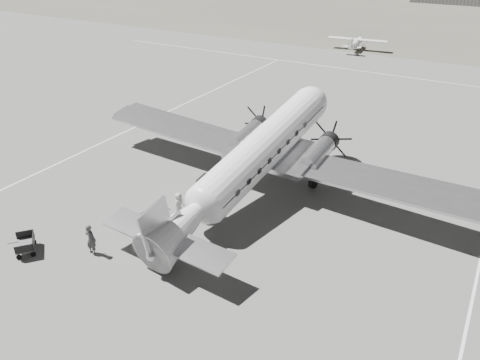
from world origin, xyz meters
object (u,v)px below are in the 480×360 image
at_px(light_plane_left, 356,44).
at_px(baggage_cart_far, 25,245).
at_px(ramp_agent, 164,211).
at_px(dc3_airliner, 255,159).
at_px(ground_crew, 91,239).
at_px(baggage_cart_near, 147,224).
at_px(passenger, 179,204).

bearing_deg(light_plane_left, baggage_cart_far, -95.73).
bearing_deg(ramp_agent, baggage_cart_far, 174.05).
height_order(dc3_airliner, ramp_agent, dc3_airliner).
bearing_deg(light_plane_left, ground_crew, -92.39).
height_order(baggage_cart_far, ground_crew, ground_crew).
xyz_separation_m(light_plane_left, baggage_cart_near, (4.55, -54.22, -0.52)).
height_order(light_plane_left, baggage_cart_near, light_plane_left).
height_order(ramp_agent, passenger, ramp_agent).
bearing_deg(baggage_cart_far, light_plane_left, 129.86).
height_order(baggage_cart_near, passenger, passenger).
distance_m(baggage_cart_near, ground_crew, 3.58).
height_order(baggage_cart_near, baggage_cart_far, baggage_cart_far).
bearing_deg(light_plane_left, dc3_airliner, -85.93).
xyz_separation_m(baggage_cart_far, ground_crew, (3.36, 1.79, 0.47)).
relative_size(baggage_cart_near, passenger, 0.95).
relative_size(baggage_cart_near, ramp_agent, 0.81).
height_order(dc3_airliner, baggage_cart_far, dc3_airliner).
xyz_separation_m(light_plane_left, passenger, (5.17, -51.84, -0.16)).
bearing_deg(ground_crew, light_plane_left, -89.14).
distance_m(light_plane_left, passenger, 52.10).
relative_size(dc3_airliner, ramp_agent, 16.18).
height_order(light_plane_left, ground_crew, light_plane_left).
relative_size(baggage_cart_far, ground_crew, 0.88).
distance_m(ground_crew, ramp_agent, 4.71).
distance_m(dc3_airliner, ramp_agent, 6.87).
bearing_deg(baggage_cart_far, dc3_airliner, 95.53).
distance_m(ramp_agent, passenger, 1.35).
height_order(light_plane_left, baggage_cart_far, light_plane_left).
bearing_deg(ramp_agent, ground_crew, -167.63).
bearing_deg(light_plane_left, passenger, -90.09).
bearing_deg(dc3_airliner, ramp_agent, -114.82).
bearing_deg(dc3_airliner, light_plane_left, 103.57).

